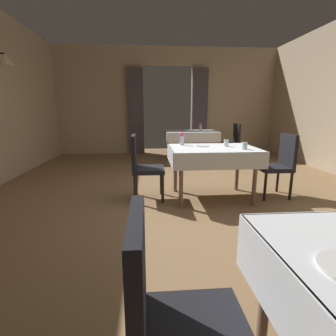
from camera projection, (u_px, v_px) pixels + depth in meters
name	position (u px, v px, depth m)	size (l,w,h in m)	color
ground	(190.00, 200.00, 3.69)	(10.08, 10.08, 0.00)	olive
wall_back	(168.00, 101.00, 7.42)	(6.40, 0.27, 3.00)	tan
dining_table_mid	(213.00, 154.00, 3.63)	(1.23, 0.92, 0.75)	#7A604C
dining_table_far	(191.00, 135.00, 6.43)	(1.30, 0.90, 0.75)	#7A604C
chair_near_left	(171.00, 321.00, 0.93)	(0.45, 0.44, 0.93)	black
chair_mid_left	(143.00, 164.00, 3.62)	(0.45, 0.44, 0.93)	black
chair_mid_right	(279.00, 162.00, 3.75)	(0.44, 0.44, 0.93)	black
chair_far_right	(232.00, 140.00, 6.45)	(0.44, 0.44, 0.93)	black
flower_vase_mid	(182.00, 138.00, 3.82)	(0.07, 0.07, 0.20)	silver
glass_mid_b	(226.00, 143.00, 3.69)	(0.07, 0.07, 0.10)	silver
plate_mid_c	(202.00, 146.00, 3.71)	(0.20, 0.20, 0.01)	white
glass_mid_d	(245.00, 146.00, 3.43)	(0.07, 0.07, 0.09)	silver
flower_vase_far	(200.00, 127.00, 6.35)	(0.07, 0.07, 0.21)	silver
plate_far_b	(186.00, 130.00, 6.53)	(0.22, 0.22, 0.01)	white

